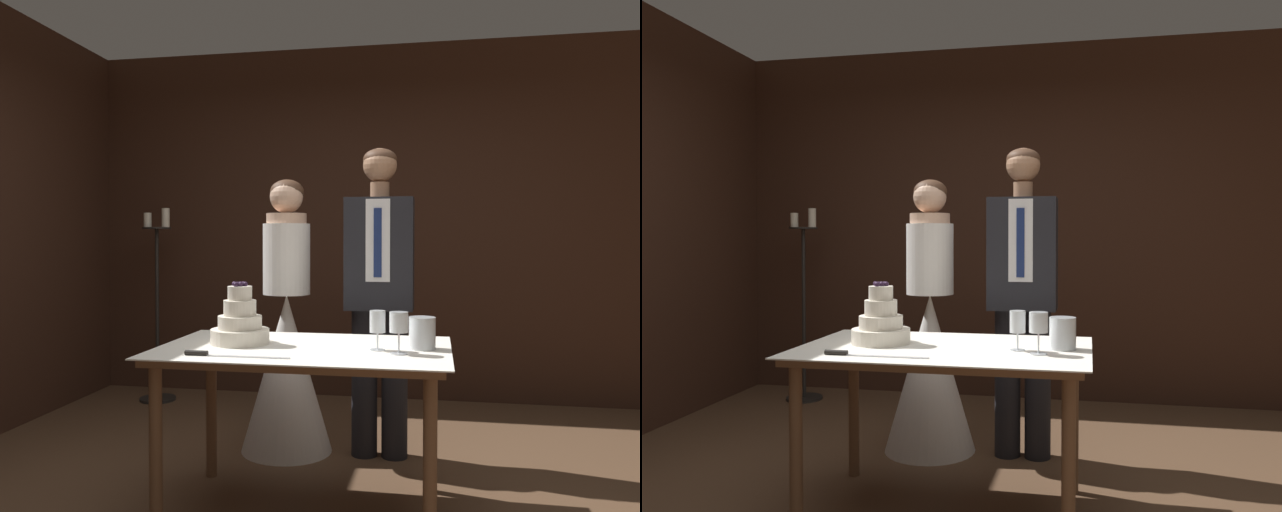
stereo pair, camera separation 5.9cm
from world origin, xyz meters
The scene contains 10 objects.
wall_back centered at (0.00, 2.40, 1.39)m, with size 4.59×0.12×2.79m, color #382116.
cake_table centered at (-0.01, 0.20, 0.68)m, with size 1.33×0.85×0.76m.
tiered_cake centered at (-0.33, 0.23, 0.86)m, with size 0.28×0.28×0.29m.
cake_knife centered at (-0.33, -0.09, 0.77)m, with size 0.46×0.02×0.02m.
wine_glass_near centered at (0.33, 0.17, 0.89)m, with size 0.07×0.07×0.18m.
wine_glass_middle centered at (0.43, 0.10, 0.89)m, with size 0.08×0.08×0.18m.
hurricane_candle centered at (0.52, 0.24, 0.83)m, with size 0.12×0.12×0.14m.
bride centered at (-0.29, 1.00, 0.59)m, with size 0.54×0.54×1.61m.
groom centered at (0.26, 1.00, 0.98)m, with size 0.39×0.25×1.78m.
candle_stand centered at (-1.55, 1.95, 0.69)m, with size 0.28×0.28×1.50m.
Camera 1 is at (0.58, -2.59, 1.25)m, focal length 35.00 mm.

